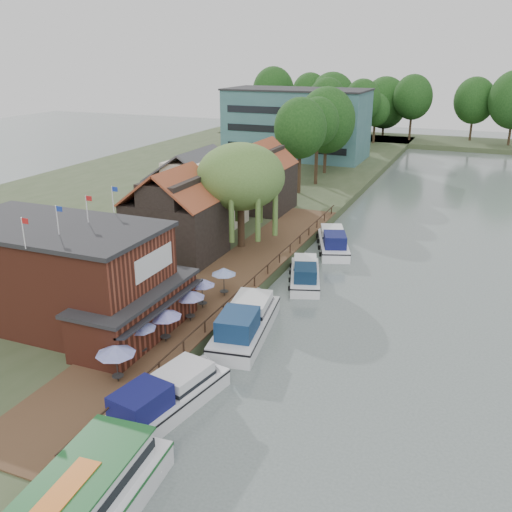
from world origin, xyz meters
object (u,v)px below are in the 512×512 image
at_px(umbrella_4, 202,293).
at_px(cruiser_2, 305,271).
at_px(umbrella_0, 117,364).
at_px(umbrella_2, 165,325).
at_px(cruiser_1, 246,319).
at_px(umbrella_1, 141,338).
at_px(swan, 154,482).
at_px(willow, 241,197).
at_px(hotel_block, 296,123).
at_px(cruiser_3, 333,239).
at_px(cottage_c, 261,176).
at_px(umbrella_3, 190,306).
at_px(cottage_a, 175,214).
at_px(cruiser_0, 165,393).
at_px(pub, 80,277).
at_px(umbrella_5, 224,282).
at_px(cottage_b, 197,189).

distance_m(umbrella_4, cruiser_2, 11.48).
relative_size(umbrella_0, umbrella_2, 1.00).
relative_size(cruiser_1, cruiser_2, 1.22).
distance_m(umbrella_1, swan, 11.12).
relative_size(willow, umbrella_2, 4.39).
bearing_deg(umbrella_1, hotel_block, 101.05).
bearing_deg(cruiser_1, umbrella_4, 157.23).
relative_size(hotel_block, cruiser_3, 2.62).
distance_m(cottage_c, umbrella_3, 31.63).
relative_size(hotel_block, umbrella_3, 10.69).
bearing_deg(cottage_a, hotel_block, 97.13).
relative_size(hotel_block, cruiser_0, 2.52).
relative_size(cottage_c, umbrella_2, 3.58).
bearing_deg(umbrella_4, cruiser_2, 64.55).
bearing_deg(pub, swan, -41.22).
xyz_separation_m(cottage_a, cruiser_0, (11.15, -20.75, -4.03)).
xyz_separation_m(umbrella_3, cruiser_0, (3.30, -9.01, -1.06)).
distance_m(cruiser_1, cruiser_3, 20.86).
bearing_deg(umbrella_4, swan, -70.14).
distance_m(umbrella_0, umbrella_5, 13.80).
bearing_deg(pub, willow, 80.07).
bearing_deg(umbrella_2, umbrella_0, -90.52).
xyz_separation_m(cottage_c, umbrella_4, (6.63, -28.37, -2.96)).
bearing_deg(umbrella_5, willow, 107.47).
bearing_deg(cruiser_3, hotel_block, 93.50).
bearing_deg(umbrella_3, cruiser_2, 69.69).
distance_m(cottage_b, willow, 9.07).
distance_m(umbrella_2, swan, 12.56).
bearing_deg(cruiser_3, umbrella_2, -120.07).
bearing_deg(umbrella_0, cruiser_2, 77.52).
height_order(umbrella_0, cruiser_1, umbrella_0).
height_order(hotel_block, umbrella_2, hotel_block).
relative_size(umbrella_2, cruiser_3, 0.24).
bearing_deg(swan, cruiser_0, 115.24).
bearing_deg(umbrella_1, swan, -54.31).
distance_m(willow, cruiser_0, 27.05).
xyz_separation_m(cottage_b, umbrella_5, (11.19, -16.73, -2.96)).
bearing_deg(cottage_c, cruiser_2, -57.43).
bearing_deg(cruiser_2, cottage_a, 166.43).
relative_size(umbrella_3, swan, 5.40).
relative_size(pub, cruiser_3, 2.06).
distance_m(umbrella_2, umbrella_4, 5.80).
bearing_deg(umbrella_3, cruiser_3, 78.10).
xyz_separation_m(cruiser_1, swan, (2.03, -15.72, -1.12)).
height_order(cottage_a, cruiser_0, cottage_a).
relative_size(cottage_c, umbrella_1, 3.58).
relative_size(umbrella_0, umbrella_3, 1.00).
bearing_deg(willow, cottage_b, 146.31).
relative_size(pub, umbrella_2, 8.42).
bearing_deg(cottage_b, umbrella_1, -69.28).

